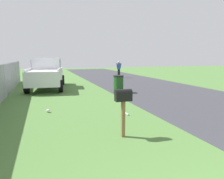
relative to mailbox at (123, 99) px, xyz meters
The scene contains 7 objects.
mailbox is the anchor object (origin of this frame).
pickup_truck 10.09m from the mailbox, ahead, with size 5.47×2.76×2.09m.
trash_bin 7.07m from the mailbox, 19.58° to the right, with size 0.64×0.64×1.06m.
pedestrian 16.15m from the mailbox, 20.30° to the right, with size 0.30×0.58×1.76m.
fence_section 7.03m from the mailbox, 34.07° to the left, with size 18.03×0.07×1.79m.
litter_bag_midfield_b 3.87m from the mailbox, 30.00° to the left, with size 0.14×0.14×0.14m, color silver.
litter_bottle_by_mailbox 2.37m from the mailbox, 25.92° to the right, with size 0.07×0.07×0.22m, color #B2D8BF.
Camera 1 is at (-0.36, 2.18, 2.17)m, focal length 32.78 mm.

